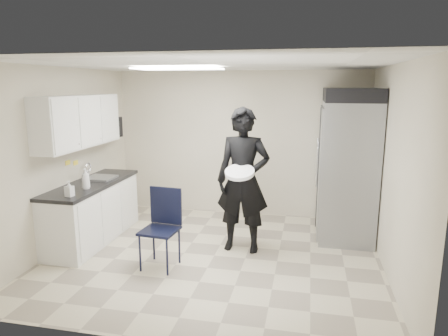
% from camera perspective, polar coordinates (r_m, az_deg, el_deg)
% --- Properties ---
extents(floor, '(4.50, 4.50, 0.00)m').
position_cam_1_polar(floor, '(5.72, -1.40, -12.40)').
color(floor, '#C3B899').
rests_on(floor, ground).
extents(ceiling, '(4.50, 4.50, 0.00)m').
position_cam_1_polar(ceiling, '(5.23, -1.55, 14.58)').
color(ceiling, white).
rests_on(ceiling, back_wall).
extents(back_wall, '(4.50, 0.00, 4.50)m').
position_cam_1_polar(back_wall, '(7.26, 2.21, 3.47)').
color(back_wall, beige).
rests_on(back_wall, floor).
extents(left_wall, '(0.00, 4.00, 4.00)m').
position_cam_1_polar(left_wall, '(6.24, -22.01, 1.27)').
color(left_wall, beige).
rests_on(left_wall, floor).
extents(right_wall, '(0.00, 4.00, 4.00)m').
position_cam_1_polar(right_wall, '(5.29, 22.98, -0.55)').
color(right_wall, beige).
rests_on(right_wall, floor).
extents(ceiling_panel, '(1.20, 0.60, 0.02)m').
position_cam_1_polar(ceiling_panel, '(5.78, -6.56, 13.93)').
color(ceiling_panel, white).
rests_on(ceiling_panel, ceiling).
extents(lower_counter, '(0.60, 1.90, 0.86)m').
position_cam_1_polar(lower_counter, '(6.45, -18.20, -6.11)').
color(lower_counter, silver).
rests_on(lower_counter, floor).
extents(countertop, '(0.64, 1.95, 0.05)m').
position_cam_1_polar(countertop, '(6.33, -18.46, -2.18)').
color(countertop, black).
rests_on(countertop, lower_counter).
extents(sink, '(0.42, 0.40, 0.14)m').
position_cam_1_polar(sink, '(6.53, -17.20, -1.82)').
color(sink, gray).
rests_on(sink, countertop).
extents(faucet, '(0.02, 0.02, 0.24)m').
position_cam_1_polar(faucet, '(6.60, -18.80, -0.45)').
color(faucet, silver).
rests_on(faucet, countertop).
extents(upper_cabinets, '(0.35, 1.80, 0.75)m').
position_cam_1_polar(upper_cabinets, '(6.25, -20.02, 6.29)').
color(upper_cabinets, silver).
rests_on(upper_cabinets, left_wall).
extents(towel_dispenser, '(0.22, 0.30, 0.35)m').
position_cam_1_polar(towel_dispenser, '(7.29, -15.58, 5.62)').
color(towel_dispenser, black).
rests_on(towel_dispenser, left_wall).
extents(notice_sticker_left, '(0.00, 0.12, 0.07)m').
position_cam_1_polar(notice_sticker_left, '(6.33, -21.41, 0.72)').
color(notice_sticker_left, yellow).
rests_on(notice_sticker_left, left_wall).
extents(notice_sticker_right, '(0.00, 0.12, 0.07)m').
position_cam_1_polar(notice_sticker_right, '(6.50, -20.43, 0.71)').
color(notice_sticker_right, yellow).
rests_on(notice_sticker_right, left_wall).
extents(commercial_fridge, '(0.80, 1.35, 2.10)m').
position_cam_1_polar(commercial_fridge, '(6.51, 17.13, -0.23)').
color(commercial_fridge, gray).
rests_on(commercial_fridge, floor).
extents(fridge_compressor, '(0.80, 1.35, 0.20)m').
position_cam_1_polar(fridge_compressor, '(6.39, 17.75, 9.92)').
color(fridge_compressor, black).
rests_on(fridge_compressor, commercial_fridge).
extents(folding_chair, '(0.48, 0.48, 1.00)m').
position_cam_1_polar(folding_chair, '(5.27, -9.21, -8.84)').
color(folding_chair, black).
rests_on(folding_chair, floor).
extents(man_tuxedo, '(0.77, 0.52, 2.05)m').
position_cam_1_polar(man_tuxedo, '(5.62, 2.74, -1.79)').
color(man_tuxedo, black).
rests_on(man_tuxedo, floor).
extents(bucket_lid, '(0.41, 0.41, 0.05)m').
position_cam_1_polar(bucket_lid, '(5.35, 2.25, -0.61)').
color(bucket_lid, white).
rests_on(bucket_lid, man_tuxedo).
extents(soap_bottle_a, '(0.13, 0.13, 0.30)m').
position_cam_1_polar(soap_bottle_a, '(5.92, -19.18, -1.43)').
color(soap_bottle_a, silver).
rests_on(soap_bottle_a, countertop).
extents(soap_bottle_b, '(0.10, 0.11, 0.21)m').
position_cam_1_polar(soap_bottle_b, '(5.60, -21.23, -2.77)').
color(soap_bottle_b, silver).
rests_on(soap_bottle_b, countertop).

